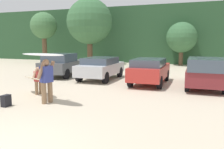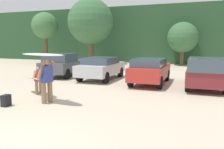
{
  "view_description": "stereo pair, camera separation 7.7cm",
  "coord_description": "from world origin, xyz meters",
  "px_view_note": "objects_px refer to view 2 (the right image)",
  "views": [
    {
      "loc": [
        4.2,
        -3.61,
        2.5
      ],
      "look_at": [
        0.4,
        6.6,
        0.95
      ],
      "focal_mm": 37.54,
      "sensor_mm": 36.0,
      "label": 1
    },
    {
      "loc": [
        4.27,
        -3.58,
        2.5
      ],
      "look_at": [
        0.4,
        6.6,
        0.95
      ],
      "focal_mm": 37.54,
      "sensor_mm": 36.0,
      "label": 2
    }
  ],
  "objects_px": {
    "parked_car_maroon": "(206,72)",
    "backpack_dropped": "(6,101)",
    "person_adult": "(46,78)",
    "parked_car_dark_gray": "(63,64)",
    "parked_car_silver": "(101,67)",
    "surfboard_cream": "(37,79)",
    "parked_car_red": "(150,70)",
    "surfboard_white": "(42,54)",
    "person_child": "(38,79)"
  },
  "relations": [
    {
      "from": "parked_car_maroon",
      "to": "backpack_dropped",
      "type": "distance_m",
      "value": 9.79
    },
    {
      "from": "parked_car_maroon",
      "to": "person_adult",
      "type": "bearing_deg",
      "value": 131.63
    },
    {
      "from": "parked_car_dark_gray",
      "to": "person_adult",
      "type": "height_order",
      "value": "person_adult"
    },
    {
      "from": "person_adult",
      "to": "parked_car_silver",
      "type": "bearing_deg",
      "value": -70.89
    },
    {
      "from": "surfboard_cream",
      "to": "parked_car_dark_gray",
      "type": "bearing_deg",
      "value": -46.26
    },
    {
      "from": "parked_car_red",
      "to": "person_adult",
      "type": "distance_m",
      "value": 6.51
    },
    {
      "from": "parked_car_dark_gray",
      "to": "parked_car_silver",
      "type": "height_order",
      "value": "parked_car_dark_gray"
    },
    {
      "from": "surfboard_white",
      "to": "parked_car_dark_gray",
      "type": "bearing_deg",
      "value": -51.33
    },
    {
      "from": "parked_car_silver",
      "to": "surfboard_cream",
      "type": "bearing_deg",
      "value": 169.1
    },
    {
      "from": "parked_car_red",
      "to": "parked_car_maroon",
      "type": "xyz_separation_m",
      "value": [
        3.04,
        -0.23,
        0.04
      ]
    },
    {
      "from": "parked_car_dark_gray",
      "to": "surfboard_cream",
      "type": "bearing_deg",
      "value": -163.99
    },
    {
      "from": "person_adult",
      "to": "surfboard_cream",
      "type": "relative_size",
      "value": 0.78
    },
    {
      "from": "parked_car_silver",
      "to": "person_adult",
      "type": "height_order",
      "value": "person_adult"
    },
    {
      "from": "parked_car_red",
      "to": "parked_car_maroon",
      "type": "relative_size",
      "value": 0.92
    },
    {
      "from": "parked_car_red",
      "to": "parked_car_silver",
      "type": "bearing_deg",
      "value": 80.96
    },
    {
      "from": "backpack_dropped",
      "to": "surfboard_cream",
      "type": "bearing_deg",
      "value": 93.97
    },
    {
      "from": "parked_car_red",
      "to": "surfboard_white",
      "type": "height_order",
      "value": "surfboard_white"
    },
    {
      "from": "parked_car_red",
      "to": "person_child",
      "type": "relative_size",
      "value": 3.22
    },
    {
      "from": "parked_car_dark_gray",
      "to": "person_adult",
      "type": "distance_m",
      "value": 7.45
    },
    {
      "from": "person_child",
      "to": "surfboard_white",
      "type": "xyz_separation_m",
      "value": [
        1.24,
        -1.28,
        1.24
      ]
    },
    {
      "from": "person_child",
      "to": "surfboard_white",
      "type": "distance_m",
      "value": 2.17
    },
    {
      "from": "parked_car_red",
      "to": "surfboard_white",
      "type": "distance_m",
      "value": 6.75
    },
    {
      "from": "parked_car_dark_gray",
      "to": "backpack_dropped",
      "type": "distance_m",
      "value": 7.96
    },
    {
      "from": "parked_car_maroon",
      "to": "person_child",
      "type": "height_order",
      "value": "parked_car_maroon"
    },
    {
      "from": "parked_car_dark_gray",
      "to": "parked_car_maroon",
      "type": "relative_size",
      "value": 0.9
    },
    {
      "from": "parked_car_dark_gray",
      "to": "surfboard_white",
      "type": "distance_m",
      "value": 7.58
    },
    {
      "from": "parked_car_silver",
      "to": "surfboard_white",
      "type": "xyz_separation_m",
      "value": [
        0.22,
        -6.39,
        1.18
      ]
    },
    {
      "from": "parked_car_silver",
      "to": "backpack_dropped",
      "type": "bearing_deg",
      "value": 173.26
    },
    {
      "from": "parked_car_silver",
      "to": "person_child",
      "type": "distance_m",
      "value": 5.2
    },
    {
      "from": "parked_car_maroon",
      "to": "surfboard_cream",
      "type": "distance_m",
      "value": 8.65
    },
    {
      "from": "surfboard_white",
      "to": "surfboard_cream",
      "type": "height_order",
      "value": "surfboard_white"
    },
    {
      "from": "parked_car_silver",
      "to": "backpack_dropped",
      "type": "height_order",
      "value": "parked_car_silver"
    },
    {
      "from": "parked_car_dark_gray",
      "to": "parked_car_silver",
      "type": "relative_size",
      "value": 1.01
    },
    {
      "from": "person_adult",
      "to": "surfboard_cream",
      "type": "xyz_separation_m",
      "value": [
        -1.32,
        1.07,
        -0.27
      ]
    },
    {
      "from": "parked_car_dark_gray",
      "to": "parked_car_maroon",
      "type": "distance_m",
      "value": 9.58
    },
    {
      "from": "person_adult",
      "to": "surfboard_white",
      "type": "height_order",
      "value": "surfboard_white"
    },
    {
      "from": "parked_car_maroon",
      "to": "parked_car_dark_gray",
      "type": "bearing_deg",
      "value": 82.92
    },
    {
      "from": "person_child",
      "to": "surfboard_cream",
      "type": "relative_size",
      "value": 0.57
    },
    {
      "from": "surfboard_cream",
      "to": "parked_car_red",
      "type": "bearing_deg",
      "value": -110.18
    },
    {
      "from": "parked_car_maroon",
      "to": "person_adult",
      "type": "xyz_separation_m",
      "value": [
        -6.09,
        -5.52,
        0.15
      ]
    },
    {
      "from": "parked_car_dark_gray",
      "to": "parked_car_red",
      "type": "relative_size",
      "value": 0.98
    },
    {
      "from": "parked_car_red",
      "to": "person_child",
      "type": "height_order",
      "value": "parked_car_red"
    },
    {
      "from": "parked_car_dark_gray",
      "to": "parked_car_maroon",
      "type": "xyz_separation_m",
      "value": [
        9.52,
        -1.09,
        -0.0
      ]
    },
    {
      "from": "surfboard_white",
      "to": "person_adult",
      "type": "bearing_deg",
      "value": -121.72
    },
    {
      "from": "surfboard_white",
      "to": "surfboard_cream",
      "type": "relative_size",
      "value": 1.04
    },
    {
      "from": "parked_car_silver",
      "to": "parked_car_dark_gray",
      "type": "bearing_deg",
      "value": 84.06
    },
    {
      "from": "surfboard_cream",
      "to": "backpack_dropped",
      "type": "bearing_deg",
      "value": 116.86
    },
    {
      "from": "parked_car_silver",
      "to": "surfboard_cream",
      "type": "height_order",
      "value": "parked_car_silver"
    },
    {
      "from": "parked_car_red",
      "to": "surfboard_white",
      "type": "xyz_separation_m",
      "value": [
        -3.15,
        -5.85,
        1.15
      ]
    },
    {
      "from": "parked_car_maroon",
      "to": "backpack_dropped",
      "type": "xyz_separation_m",
      "value": [
        -7.27,
        -6.52,
        -0.64
      ]
    }
  ]
}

